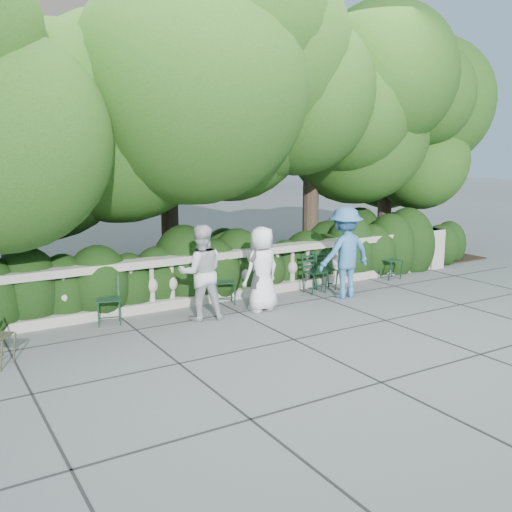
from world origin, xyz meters
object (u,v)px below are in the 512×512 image
chair_c (226,306)px  chair_f (394,280)px  person_older_blue (345,253)px  person_woman_grey (260,272)px  chair_b (110,327)px  person_casual_man (201,272)px  chair_e (319,294)px  chair_weathered (7,367)px  person_businessman (262,269)px  chair_d (329,291)px

chair_c → chair_f: same height
person_older_blue → person_woman_grey: bearing=-1.4°
chair_b → person_woman_grey: 2.90m
chair_f → person_older_blue: (-2.02, -0.58, 0.94)m
person_casual_man → person_older_blue: person_older_blue is taller
chair_c → chair_f: size_ratio=1.00×
person_woman_grey → chair_e: bearing=177.3°
chair_b → person_older_blue: 4.87m
chair_c → chair_e: 2.13m
chair_weathered → person_casual_man: 3.53m
chair_b → person_businessman: 2.94m
chair_e → chair_f: size_ratio=1.00×
chair_f → chair_c: bearing=-179.0°
chair_b → chair_f: (6.77, 0.03, 0.00)m
chair_f → person_woman_grey: size_ratio=0.56×
person_businessman → person_older_blue: 1.97m
person_older_blue → chair_c: bearing=-15.2°
chair_f → person_older_blue: size_ratio=0.45×
chair_b → person_older_blue: bearing=8.0°
chair_b → chair_c: 2.34m
chair_weathered → person_casual_man: size_ratio=0.49×
chair_b → chair_d: (4.79, -0.00, 0.00)m
chair_c → chair_weathered: (-4.13, -1.20, 0.00)m
person_woman_grey → chair_f: bearing=171.6°
person_woman_grey → chair_b: bearing=-25.9°
chair_d → person_older_blue: person_older_blue is taller
chair_f → person_woman_grey: person_woman_grey is taller
chair_e → person_woman_grey: bearing=-169.1°
chair_b → chair_d: size_ratio=1.00×
chair_f → person_casual_man: (-5.20, -0.44, 0.86)m
chair_e → person_businessman: bearing=-168.6°
chair_b → person_older_blue: size_ratio=0.45×
chair_weathered → person_businessman: person_businessman is taller
person_casual_man → chair_weathered: bearing=27.0°
person_businessman → person_woman_grey: person_businessman is taller
person_woman_grey → person_casual_man: size_ratio=0.88×
chair_weathered → chair_e: bearing=-45.1°
chair_c → person_woman_grey: bearing=-38.4°
chair_d → person_businessman: size_ratio=0.52×
person_older_blue → chair_e: bearing=-56.5°
chair_c → chair_d: 2.46m
person_businessman → person_casual_man: size_ratio=0.94×
chair_b → person_businessman: person_businessman is taller
person_older_blue → person_businessman: bearing=-1.3°
chair_b → chair_weathered: (-1.80, -1.08, 0.00)m
person_woman_grey → person_businessman: bearing=153.2°
person_older_blue → person_casual_man: bearing=-2.2°
chair_c → person_older_blue: bearing=1.6°
chair_weathered → person_businessman: bearing=-46.8°
chair_e → chair_weathered: size_ratio=1.00×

